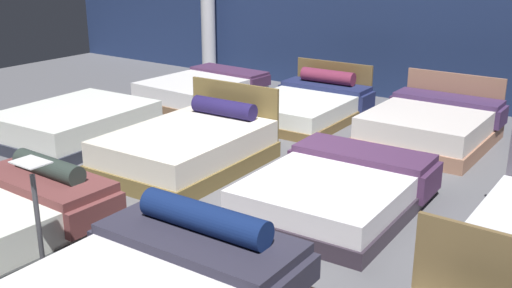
{
  "coord_description": "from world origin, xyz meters",
  "views": [
    {
      "loc": [
        3.89,
        -5.35,
        2.75
      ],
      "look_at": [
        -0.2,
        0.34,
        0.43
      ],
      "focal_mm": 42.64,
      "sensor_mm": 36.0,
      "label": 1
    }
  ],
  "objects_px": {
    "bed_5": "(189,148)",
    "price_sign": "(41,247)",
    "bed_6": "(337,190)",
    "bed_4": "(76,125)",
    "bed_8": "(203,89)",
    "bed_9": "(306,106)",
    "bed_10": "(431,126)"
  },
  "relations": [
    {
      "from": "bed_4",
      "to": "price_sign",
      "type": "bearing_deg",
      "value": -44.83
    },
    {
      "from": "bed_4",
      "to": "price_sign",
      "type": "height_order",
      "value": "price_sign"
    },
    {
      "from": "bed_5",
      "to": "bed_10",
      "type": "relative_size",
      "value": 1.1
    },
    {
      "from": "price_sign",
      "to": "bed_10",
      "type": "bearing_deg",
      "value": 79.5
    },
    {
      "from": "bed_6",
      "to": "bed_5",
      "type": "bearing_deg",
      "value": 177.31
    },
    {
      "from": "bed_8",
      "to": "bed_9",
      "type": "height_order",
      "value": "bed_9"
    },
    {
      "from": "bed_6",
      "to": "bed_10",
      "type": "height_order",
      "value": "bed_10"
    },
    {
      "from": "bed_4",
      "to": "bed_9",
      "type": "bearing_deg",
      "value": 51.4
    },
    {
      "from": "bed_6",
      "to": "price_sign",
      "type": "height_order",
      "value": "price_sign"
    },
    {
      "from": "bed_6",
      "to": "bed_8",
      "type": "height_order",
      "value": "bed_6"
    },
    {
      "from": "bed_5",
      "to": "bed_6",
      "type": "height_order",
      "value": "bed_5"
    },
    {
      "from": "bed_10",
      "to": "price_sign",
      "type": "bearing_deg",
      "value": -101.14
    },
    {
      "from": "bed_9",
      "to": "price_sign",
      "type": "relative_size",
      "value": 1.84
    },
    {
      "from": "bed_4",
      "to": "bed_9",
      "type": "height_order",
      "value": "bed_9"
    },
    {
      "from": "bed_5",
      "to": "price_sign",
      "type": "bearing_deg",
      "value": -71.72
    },
    {
      "from": "bed_4",
      "to": "bed_5",
      "type": "height_order",
      "value": "bed_5"
    },
    {
      "from": "bed_8",
      "to": "bed_6",
      "type": "bearing_deg",
      "value": -30.77
    },
    {
      "from": "bed_8",
      "to": "bed_9",
      "type": "xyz_separation_m",
      "value": [
        2.15,
        0.08,
        0.01
      ]
    },
    {
      "from": "bed_4",
      "to": "bed_8",
      "type": "height_order",
      "value": "bed_4"
    },
    {
      "from": "bed_6",
      "to": "bed_4",
      "type": "bearing_deg",
      "value": 179.08
    },
    {
      "from": "bed_9",
      "to": "bed_4",
      "type": "bearing_deg",
      "value": -127.29
    },
    {
      "from": "bed_4",
      "to": "bed_6",
      "type": "bearing_deg",
      "value": -1.64
    },
    {
      "from": "bed_10",
      "to": "bed_8",
      "type": "bearing_deg",
      "value": 179.31
    },
    {
      "from": "bed_4",
      "to": "bed_5",
      "type": "distance_m",
      "value": 2.09
    },
    {
      "from": "bed_8",
      "to": "price_sign",
      "type": "relative_size",
      "value": 1.84
    },
    {
      "from": "bed_5",
      "to": "bed_9",
      "type": "relative_size",
      "value": 1.01
    },
    {
      "from": "bed_10",
      "to": "price_sign",
      "type": "height_order",
      "value": "price_sign"
    },
    {
      "from": "bed_6",
      "to": "bed_8",
      "type": "distance_m",
      "value": 5.1
    },
    {
      "from": "bed_4",
      "to": "bed_6",
      "type": "relative_size",
      "value": 0.99
    },
    {
      "from": "bed_10",
      "to": "price_sign",
      "type": "distance_m",
      "value": 5.84
    },
    {
      "from": "bed_9",
      "to": "bed_5",
      "type": "bearing_deg",
      "value": -92.4
    },
    {
      "from": "bed_9",
      "to": "price_sign",
      "type": "height_order",
      "value": "price_sign"
    }
  ]
}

